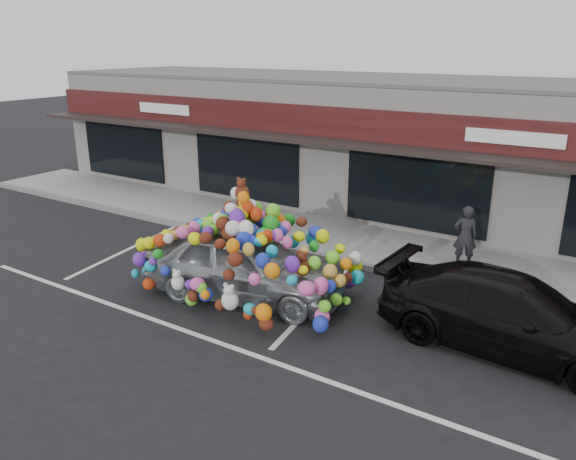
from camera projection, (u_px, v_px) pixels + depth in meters
The scene contains 10 objects.
ground at pixel (211, 278), 13.56m from camera, with size 90.00×90.00×0.00m, color black.
shop_building at pixel (365, 140), 19.61m from camera, with size 24.00×7.20×4.31m.
sidewalk at pixel (298, 231), 16.73m from camera, with size 26.00×3.00×0.15m, color #9B9B96.
kerb at pixel (270, 245), 15.53m from camera, with size 26.00×0.18×0.16m, color slate.
parking_stripe_left at pixel (126, 250), 15.36m from camera, with size 0.12×4.40×0.01m, color silver.
parking_stripe_mid at pixel (316, 302), 12.29m from camera, with size 0.12×4.40×0.01m, color silver.
lane_line at pixel (214, 341), 10.70m from camera, with size 14.00×0.12×0.01m, color silver.
toy_car at pixel (245, 257), 12.28m from camera, with size 3.25×5.09×2.79m.
black_sedan at pixel (510, 314), 10.26m from camera, with size 4.81×1.96×1.40m, color black.
pedestrian_a at pixel (465, 236), 13.69m from camera, with size 0.56×0.37×1.54m, color black.
Camera 1 is at (8.32, -9.50, 5.41)m, focal length 35.00 mm.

